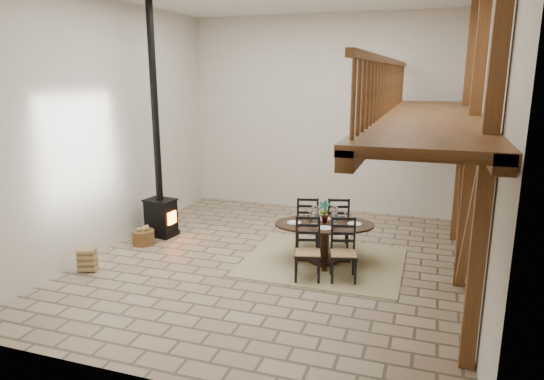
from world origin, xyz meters
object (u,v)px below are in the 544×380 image
(dining_table, at_px, (324,240))
(wood_stove, at_px, (159,186))
(log_basket, at_px, (143,237))
(log_stack, at_px, (87,260))

(dining_table, relative_size, wood_stove, 0.46)
(wood_stove, bearing_deg, log_basket, -87.51)
(dining_table, distance_m, wood_stove, 3.88)
(log_basket, bearing_deg, dining_table, 3.49)
(wood_stove, distance_m, log_basket, 1.16)
(dining_table, xyz_separation_m, log_basket, (-3.86, -0.24, -0.28))
(dining_table, height_order, wood_stove, wood_stove)
(wood_stove, height_order, log_basket, wood_stove)
(dining_table, distance_m, log_stack, 4.42)
(dining_table, bearing_deg, log_basket, 168.97)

